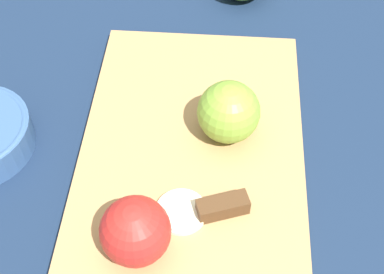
{
  "coord_description": "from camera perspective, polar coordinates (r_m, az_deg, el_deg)",
  "views": [
    {
      "loc": [
        0.38,
        0.08,
        0.52
      ],
      "look_at": [
        0.0,
        0.0,
        0.04
      ],
      "focal_mm": 50.0,
      "sensor_mm": 36.0,
      "label": 1
    }
  ],
  "objects": [
    {
      "name": "ground_plane",
      "position": [
        0.65,
        -0.0,
        -2.09
      ],
      "size": [
        4.0,
        4.0,
        0.0
      ],
      "primitive_type": "plane",
      "color": "#14233D"
    },
    {
      "name": "cutting_board",
      "position": [
        0.64,
        -0.0,
        -1.62
      ],
      "size": [
        0.44,
        0.32,
        0.02
      ],
      "color": "#A37A4C",
      "rests_on": "ground_plane"
    },
    {
      "name": "apple_slice",
      "position": [
        0.58,
        -1.16,
        -7.96
      ],
      "size": [
        0.06,
        0.06,
        0.01
      ],
      "color": "beige",
      "rests_on": "cutting_board"
    },
    {
      "name": "knife",
      "position": [
        0.57,
        2.48,
        -7.67
      ],
      "size": [
        0.08,
        0.14,
        0.02
      ],
      "rotation": [
        0.0,
        0.0,
        -1.1
      ],
      "color": "silver",
      "rests_on": "cutting_board"
    },
    {
      "name": "apple_half_right",
      "position": [
        0.53,
        -6.08,
        -9.94
      ],
      "size": [
        0.07,
        0.07,
        0.07
      ],
      "rotation": [
        0.0,
        0.0,
        4.01
      ],
      "color": "red",
      "rests_on": "cutting_board"
    },
    {
      "name": "apple_half_left",
      "position": [
        0.62,
        3.92,
        2.65
      ],
      "size": [
        0.07,
        0.07,
        0.07
      ],
      "rotation": [
        0.0,
        0.0,
        6.04
      ],
      "color": "olive",
      "rests_on": "cutting_board"
    }
  ]
}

